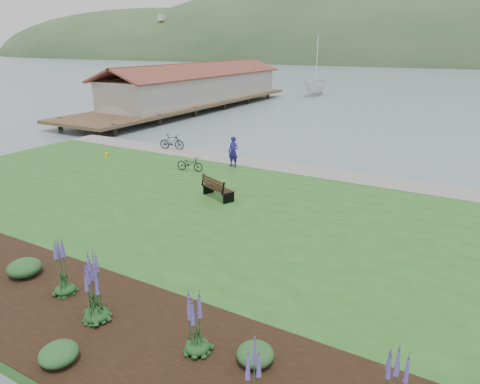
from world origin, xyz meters
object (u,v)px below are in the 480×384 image
(person, at_px, (233,149))
(sailboat, at_px, (315,96))
(park_bench, at_px, (216,188))
(bicycle_a, at_px, (190,164))

(person, bearing_deg, sailboat, 108.47)
(park_bench, height_order, sailboat, sailboat)
(person, distance_m, sailboat, 43.08)
(park_bench, xyz_separation_m, bicycle_a, (-3.96, 3.26, -0.12))
(park_bench, bearing_deg, bicycle_a, 163.65)
(person, bearing_deg, park_bench, -62.95)
(park_bench, relative_size, sailboat, 0.07)
(sailboat, bearing_deg, person, -71.53)
(park_bench, distance_m, bicycle_a, 5.13)
(park_bench, relative_size, person, 0.88)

